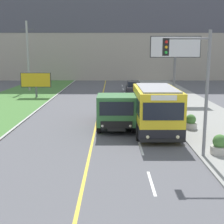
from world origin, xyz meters
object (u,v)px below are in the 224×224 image
car_distant (134,87)px  billboard_large (176,50)px  city_bus (157,110)px  billboard_small (37,81)px  planter_round_second (191,122)px  planter_round_far (167,99)px  planter_round_near (221,146)px  planter_round_third (178,108)px  dump_truck (117,111)px  traffic_light_mast (196,79)px  utility_pole_far (29,56)px

car_distant → billboard_large: billboard_large is taller
city_bus → billboard_small: 19.92m
billboard_small → city_bus: bearing=-54.5°
planter_round_second → planter_round_far: planter_round_far is taller
car_distant → billboard_large: (3.67, -8.12, 4.67)m
planter_round_near → planter_round_third: (0.04, 10.65, -0.01)m
planter_round_third → car_distant: bearing=100.6°
car_distant → planter_round_near: (2.70, -25.22, -0.16)m
dump_truck → traffic_light_mast: (3.69, -5.92, 2.69)m
city_bus → car_distant: bearing=90.1°
utility_pole_far → billboard_small: bearing=-69.1°
billboard_small → planter_round_near: size_ratio=3.43×
planter_round_near → planter_round_third: planter_round_near is taller
city_bus → planter_round_second: bearing=21.8°
planter_round_far → planter_round_third: bearing=-90.0°
city_bus → planter_round_near: 5.18m
planter_round_second → planter_round_third: (0.19, 5.33, 0.01)m
car_distant → planter_round_third: car_distant is taller
city_bus → planter_round_far: bearing=76.9°
planter_round_near → dump_truck: bearing=132.7°
planter_round_near → planter_round_third: size_ratio=1.02×
city_bus → utility_pole_far: utility_pole_far is taller
dump_truck → utility_pole_far: bearing=118.2°
planter_round_second → planter_round_third: 5.33m
dump_truck → billboard_large: bearing=61.7°
utility_pole_far → planter_round_near: size_ratio=9.09×
planter_round_far → planter_round_second: bearing=-91.0°
planter_round_second → traffic_light_mast: bearing=-103.6°
traffic_light_mast → planter_round_second: traffic_light_mast is taller
dump_truck → planter_round_near: 7.71m
traffic_light_mast → planter_round_far: bearing=84.6°
dump_truck → planter_round_second: 5.11m
planter_round_third → billboard_large: bearing=81.8°
billboard_large → utility_pole_far: bearing=150.3°
dump_truck → billboard_large: size_ratio=0.96×
billboard_large → planter_round_near: size_ratio=6.68×
planter_round_near → planter_round_far: 15.98m
car_distant → traffic_light_mast: (1.19, -25.50, 3.26)m
utility_pole_far → billboard_large: bearing=-29.7°
planter_round_far → dump_truck: bearing=-116.9°
traffic_light_mast → planter_round_far: (1.55, 16.26, -3.41)m
traffic_light_mast → billboard_small: 24.47m
utility_pole_far → planter_round_third: bearing=-44.5°
dump_truck → traffic_light_mast: traffic_light_mast is taller
traffic_light_mast → billboard_small: bearing=121.4°
car_distant → billboard_large: bearing=-65.7°
city_bus → planter_round_second: size_ratio=6.06×
city_bus → planter_round_third: size_ratio=5.98×
dump_truck → planter_round_near: dump_truck is taller
billboard_small → planter_round_near: billboard_small is taller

